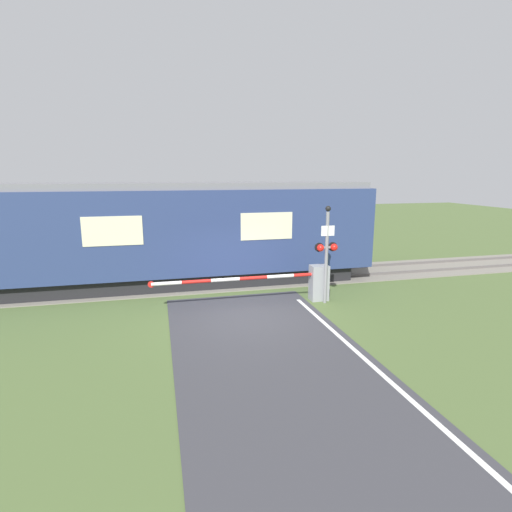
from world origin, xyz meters
name	(u,v)px	position (x,y,z in m)	size (l,w,h in m)	color
ground_plane	(246,315)	(0.00, 0.00, 0.00)	(80.00, 80.00, 0.00)	#4C6033
track_bed	(224,280)	(0.00, 4.09, 0.02)	(36.00, 3.20, 0.13)	slate
train	(117,235)	(-3.98, 4.09, 2.02)	(19.48, 2.97, 3.94)	black
crossing_barrier	(306,282)	(2.28, 0.88, 0.67)	(5.95, 0.44, 1.22)	gray
signal_post	(327,249)	(2.85, 0.53, 1.85)	(0.78, 0.26, 3.26)	gray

